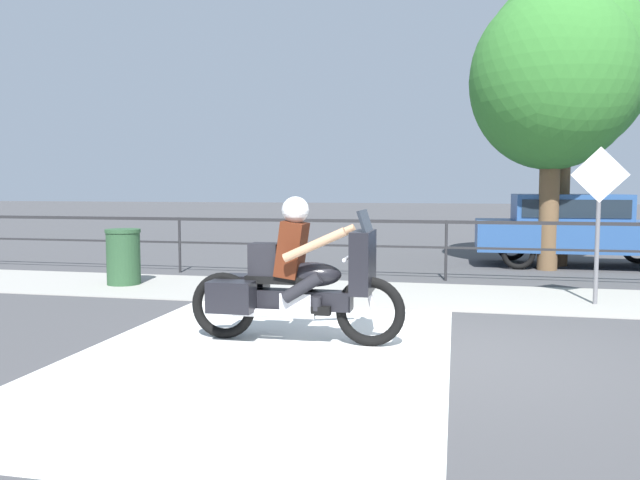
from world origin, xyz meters
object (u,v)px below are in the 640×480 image
Objects in this scene: trash_bin at (123,257)px; tree_behind_car at (563,69)px; tree_behind_sign at (553,81)px; parked_car at (576,225)px; motorcycle at (297,279)px; street_sign at (599,205)px.

tree_behind_car is at bearing 29.67° from trash_bin.
tree_behind_car is at bearing 68.20° from tree_behind_sign.
tree_behind_car is (-0.35, 0.05, 3.24)m from parked_car.
tree_behind_sign is at bearing 59.60° from motorcycle.
tree_behind_car reaches higher than street_sign.
trash_bin is at bearing -150.33° from tree_behind_car.
motorcycle is 2.47× the size of trash_bin.
tree_behind_sign is at bearing -130.62° from parked_car.
motorcycle is 0.42× the size of tree_behind_sign.
motorcycle is 4.74m from street_sign.
street_sign is at bearing -1.82° from trash_bin.
street_sign is (-0.53, -4.55, 0.55)m from parked_car.
parked_car is at bearing 28.32° from trash_bin.
tree_behind_sign is (-0.14, 3.81, 2.33)m from street_sign.
trash_bin is at bearing -154.04° from tree_behind_sign.
tree_behind_sign reaches higher than trash_bin.
tree_behind_car is (0.18, 4.60, 2.69)m from street_sign.
street_sign is 4.47m from tree_behind_sign.
tree_behind_car reaches higher than parked_car.
trash_bin is (-8.01, -4.32, -0.39)m from parked_car.
trash_bin is 0.43× the size of street_sign.
tree_behind_car is at bearing 173.76° from parked_car.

